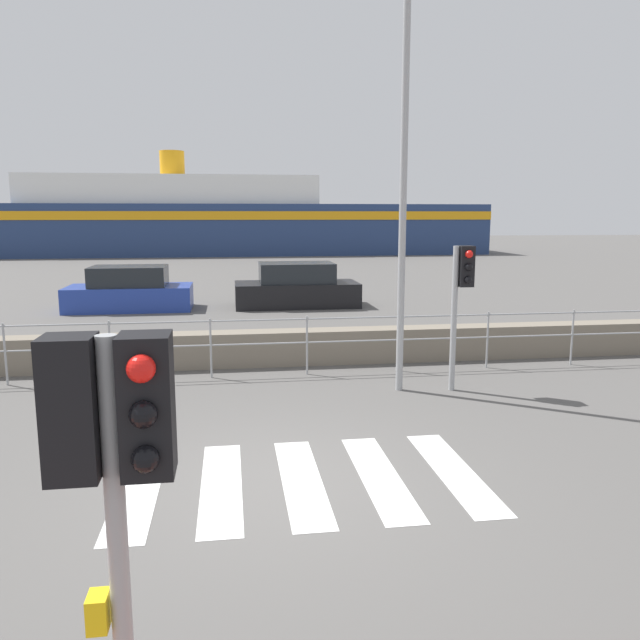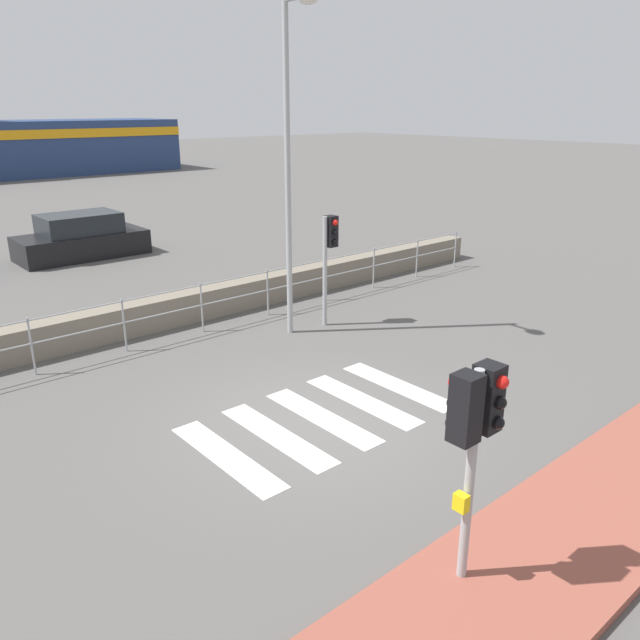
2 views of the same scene
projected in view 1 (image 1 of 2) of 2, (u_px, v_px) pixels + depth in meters
The scene contains 10 objects.
ground_plane at pixel (281, 482), 7.03m from camera, with size 160.00×160.00×0.00m, color #565451.
crosswalk at pixel (302, 480), 7.06m from camera, with size 4.05×2.40×0.01m.
seawall at pixel (257, 348), 12.44m from camera, with size 21.74×0.55×0.68m.
harbor_fence at pixel (259, 337), 11.52m from camera, with size 19.61×0.04×1.11m.
traffic_light_near at pixel (112, 448), 2.93m from camera, with size 0.58×0.41×2.43m.
traffic_light_far at pixel (462, 285), 10.42m from camera, with size 0.34×0.32×2.46m.
streetlamp at pixel (407, 143), 9.89m from camera, with size 0.32×0.95×6.72m.
ferry_boat at pixel (223, 222), 47.15m from camera, with size 37.83×6.85×7.60m.
parked_car_blue at pixel (130, 291), 19.68m from camera, with size 3.84×1.86×1.38m.
parked_car_black at pixel (297, 288), 20.42m from camera, with size 4.00×1.86×1.43m.
Camera 1 is at (-0.51, -6.62, 2.97)m, focal length 35.00 mm.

